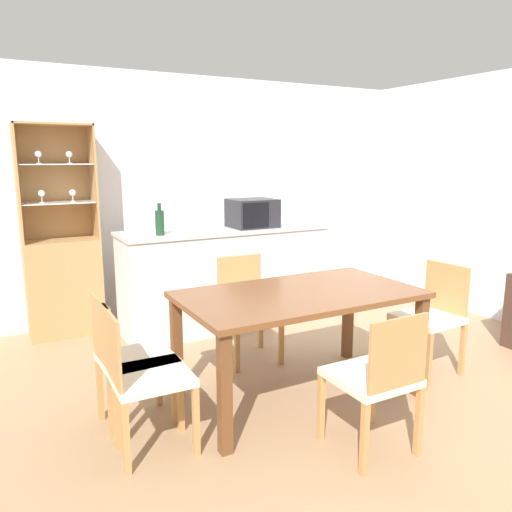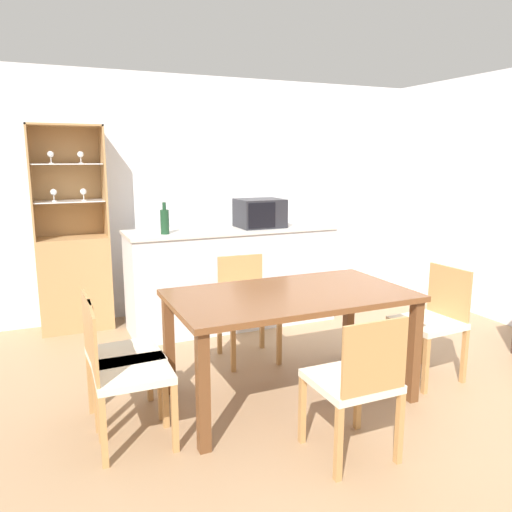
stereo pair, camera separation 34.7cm
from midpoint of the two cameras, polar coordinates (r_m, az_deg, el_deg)
name	(u,v)px [view 2 (the right image)]	position (r m, az deg, el deg)	size (l,w,h in m)	color
ground_plane	(334,405)	(3.68, 11.69, -16.41)	(18.00, 18.00, 0.00)	#A37F5B
wall_back	(210,195)	(5.63, -3.48, 6.92)	(6.80, 0.06, 2.55)	silver
kitchen_counter	(233,277)	(5.07, -0.72, -2.41)	(2.11, 0.62, 1.00)	silver
display_cabinet	(74,269)	(5.19, -18.31, -1.43)	(0.68, 0.37, 2.00)	tan
dining_table	(290,306)	(3.50, 6.78, -5.71)	(1.65, 0.92, 0.77)	brown
dining_chair_head_far	(247,306)	(4.24, 1.28, -5.80)	(0.46, 0.46, 0.86)	beige
dining_chair_side_right_near	(432,321)	(4.15, 21.73, -6.96)	(0.46, 0.46, 0.86)	beige
dining_chair_side_left_far	(118,355)	(3.30, -12.58, -11.08)	(0.46, 0.46, 0.86)	beige
dining_chair_side_left_near	(125,372)	(3.06, -11.55, -12.93)	(0.45, 0.45, 0.86)	beige
dining_chair_head_near	(355,382)	(2.96, 14.68, -13.87)	(0.44, 0.44, 0.86)	beige
microwave	(260,213)	(5.05, 2.40, 4.91)	(0.45, 0.39, 0.29)	#232328
wine_bottle	(165,221)	(4.63, -8.29, 3.96)	(0.08, 0.08, 0.29)	#193D23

